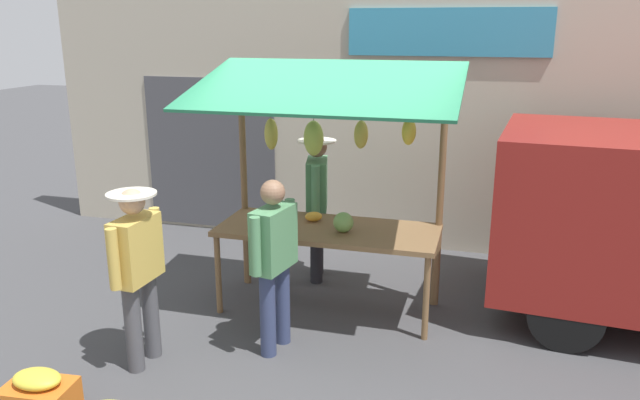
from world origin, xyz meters
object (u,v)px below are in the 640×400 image
Objects in this scene: shopper_in_grey_tee at (137,264)px; produce_crate_side at (40,397)px; market_stall at (328,162)px; vendor_with_sunhat at (317,196)px; shopper_in_striped_shirt at (274,255)px.

produce_crate_side is (0.32, 0.92, -0.73)m from shopper_in_grey_tee.
market_stall is 2.04m from shopper_in_grey_tee.
vendor_with_sunhat reaches higher than shopper_in_striped_shirt.
shopper_in_striped_shirt is at bearing -132.18° from produce_crate_side.
produce_crate_side is (1.33, 1.47, -0.72)m from shopper_in_striped_shirt.
market_stall is 1.58× the size of shopper_in_striped_shirt.
vendor_with_sunhat reaches higher than shopper_in_grey_tee.
vendor_with_sunhat reaches higher than produce_crate_side.
shopper_in_grey_tee is 1.22m from produce_crate_side.
market_stall is at bearing -3.24° from shopper_in_striped_shirt.
shopper_in_grey_tee reaches higher than produce_crate_side.
shopper_in_grey_tee is at bearing 128.66° from shopper_in_striped_shirt.
market_stall reaches higher than shopper_in_grey_tee.
market_stall reaches higher than produce_crate_side.
shopper_in_grey_tee is 0.99× the size of shopper_in_striped_shirt.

